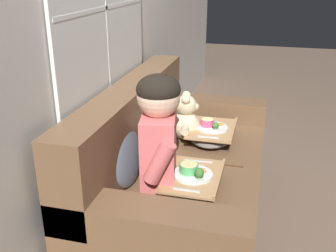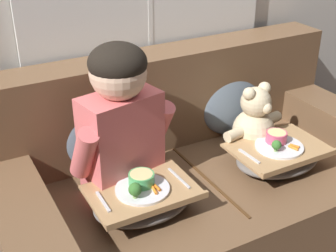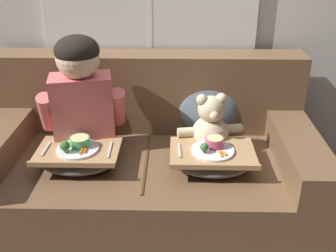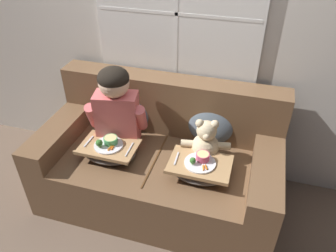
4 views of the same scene
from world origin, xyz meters
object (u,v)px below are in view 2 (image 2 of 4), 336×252
Objects in this scene: throw_pillow_behind_child at (104,129)px; throw_pillow_behind_teddy at (230,98)px; teddy_bear at (255,123)px; couch at (193,190)px; child_figure at (120,113)px; lap_tray_teddy at (278,156)px; lap_tray_child at (143,199)px.

throw_pillow_behind_child reaches higher than throw_pillow_behind_teddy.
couch is at bearing -178.36° from teddy_bear.
throw_pillow_behind_teddy is at bearing 16.45° from child_figure.
teddy_bear is 0.21m from lap_tray_teddy.
couch is at bearing -2.22° from child_figure.
throw_pillow_behind_teddy is at bearing 29.60° from lap_tray_child.
teddy_bear is (0.72, -0.22, -0.05)m from throw_pillow_behind_child.
lap_tray_child is (-0.00, -0.20, -0.31)m from child_figure.
couch is 0.45m from lap_tray_child.
teddy_bear is 0.86× the size of lap_tray_child.
couch is 0.54m from throw_pillow_behind_child.
child_figure is 0.76m from teddy_bear.
couch is 4.16× the size of lap_tray_teddy.
throw_pillow_behind_teddy is at bearing 90.23° from teddy_bear.
lap_tray_teddy is at bearing -29.58° from throw_pillow_behind_child.
couch is 0.54m from throw_pillow_behind_teddy.
teddy_bear is 0.84× the size of lap_tray_teddy.
throw_pillow_behind_teddy is (0.72, 0.00, 0.00)m from throw_pillow_behind_child.
couch reaches higher than lap_tray_teddy.
lap_tray_teddy is (0.72, -0.41, -0.14)m from throw_pillow_behind_child.
lap_tray_teddy is (0.36, -0.18, 0.19)m from couch.
teddy_bear is at bearing -0.29° from child_figure.
throw_pillow_behind_child is 0.43m from lap_tray_child.
throw_pillow_behind_teddy reaches higher than teddy_bear.
couch reaches higher than lap_tray_child.
throw_pillow_behind_child reaches higher than lap_tray_teddy.
teddy_bear is (0.36, 0.01, 0.28)m from couch.
throw_pillow_behind_teddy is at bearing 32.17° from couch.
couch is 2.79× the size of child_figure.
lap_tray_teddy is (-0.00, -0.19, -0.09)m from teddy_bear.
teddy_bear is at bearing -89.77° from throw_pillow_behind_teddy.
throw_pillow_behind_child is at bearing 90.06° from child_figure.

